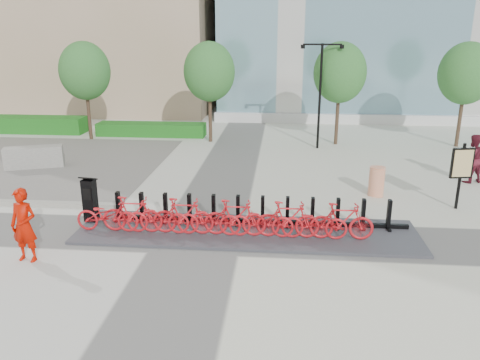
# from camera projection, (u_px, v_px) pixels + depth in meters

# --- Properties ---
(ground) EXTENTS (120.00, 120.00, 0.00)m
(ground) POSITION_uv_depth(u_px,v_px,m) (200.00, 236.00, 13.10)
(ground) COLOR beige
(gravel_patch) EXTENTS (14.00, 14.00, 0.00)m
(gravel_patch) POSITION_uv_depth(u_px,v_px,m) (3.00, 162.00, 20.61)
(gravel_patch) COLOR #64635E
(gravel_patch) RESTS_ON ground
(hedge_a) EXTENTS (10.00, 1.40, 0.90)m
(hedge_a) POSITION_uv_depth(u_px,v_px,m) (0.00, 124.00, 27.00)
(hedge_a) COLOR #1A771D
(hedge_a) RESTS_ON ground
(hedge_b) EXTENTS (6.00, 1.20, 0.70)m
(hedge_b) POSITION_uv_depth(u_px,v_px,m) (151.00, 129.00, 25.97)
(hedge_b) COLOR #1A771D
(hedge_b) RESTS_ON ground
(tree_0) EXTENTS (2.60, 2.60, 5.10)m
(tree_0) POSITION_uv_depth(u_px,v_px,m) (85.00, 71.00, 24.12)
(tree_0) COLOR #493127
(tree_0) RESTS_ON ground
(tree_1) EXTENTS (2.60, 2.60, 5.10)m
(tree_1) POSITION_uv_depth(u_px,v_px,m) (209.00, 72.00, 23.57)
(tree_1) COLOR #493127
(tree_1) RESTS_ON ground
(tree_2) EXTENTS (2.60, 2.60, 5.10)m
(tree_2) POSITION_uv_depth(u_px,v_px,m) (340.00, 73.00, 23.01)
(tree_2) COLOR #493127
(tree_2) RESTS_ON ground
(tree_3) EXTENTS (2.60, 2.60, 5.10)m
(tree_3) POSITION_uv_depth(u_px,v_px,m) (466.00, 74.00, 22.50)
(tree_3) COLOR #493127
(tree_3) RESTS_ON ground
(streetlamp) EXTENTS (2.00, 0.20, 5.00)m
(streetlamp) POSITION_uv_depth(u_px,v_px,m) (320.00, 84.00, 22.28)
(streetlamp) COLOR black
(streetlamp) RESTS_ON ground
(dock_pad) EXTENTS (9.60, 2.40, 0.08)m
(dock_pad) POSITION_uv_depth(u_px,v_px,m) (247.00, 232.00, 13.26)
(dock_pad) COLOR #3F3F46
(dock_pad) RESTS_ON ground
(dock_rail_posts) EXTENTS (8.02, 0.50, 0.85)m
(dock_rail_posts) POSITION_uv_depth(u_px,v_px,m) (250.00, 211.00, 13.57)
(dock_rail_posts) COLOR black
(dock_rail_posts) RESTS_ON dock_pad
(bike_0) EXTENTS (1.78, 0.62, 0.93)m
(bike_0) POSITION_uv_depth(u_px,v_px,m) (107.00, 215.00, 13.11)
(bike_0) COLOR red
(bike_0) RESTS_ON dock_pad
(bike_1) EXTENTS (1.72, 0.49, 1.04)m
(bike_1) POSITION_uv_depth(u_px,v_px,m) (132.00, 214.00, 13.03)
(bike_1) COLOR red
(bike_1) RESTS_ON dock_pad
(bike_2) EXTENTS (1.78, 0.62, 0.93)m
(bike_2) POSITION_uv_depth(u_px,v_px,m) (158.00, 217.00, 12.99)
(bike_2) COLOR red
(bike_2) RESTS_ON dock_pad
(bike_3) EXTENTS (1.72, 0.49, 1.04)m
(bike_3) POSITION_uv_depth(u_px,v_px,m) (183.00, 216.00, 12.91)
(bike_3) COLOR red
(bike_3) RESTS_ON dock_pad
(bike_4) EXTENTS (1.78, 0.62, 0.93)m
(bike_4) POSITION_uv_depth(u_px,v_px,m) (209.00, 219.00, 12.86)
(bike_4) COLOR red
(bike_4) RESTS_ON dock_pad
(bike_5) EXTENTS (1.72, 0.49, 1.04)m
(bike_5) POSITION_uv_depth(u_px,v_px,m) (235.00, 218.00, 12.79)
(bike_5) COLOR red
(bike_5) RESTS_ON dock_pad
(bike_6) EXTENTS (1.78, 0.62, 0.93)m
(bike_6) POSITION_uv_depth(u_px,v_px,m) (261.00, 220.00, 12.74)
(bike_6) COLOR red
(bike_6) RESTS_ON dock_pad
(bike_7) EXTENTS (1.72, 0.49, 1.04)m
(bike_7) POSITION_uv_depth(u_px,v_px,m) (288.00, 220.00, 12.66)
(bike_7) COLOR red
(bike_7) RESTS_ON dock_pad
(bike_8) EXTENTS (1.78, 0.62, 0.93)m
(bike_8) POSITION_uv_depth(u_px,v_px,m) (314.00, 222.00, 12.62)
(bike_8) COLOR red
(bike_8) RESTS_ON dock_pad
(bike_9) EXTENTS (1.72, 0.49, 1.04)m
(bike_9) POSITION_uv_depth(u_px,v_px,m) (342.00, 221.00, 12.54)
(bike_9) COLOR red
(bike_9) RESTS_ON dock_pad
(kiosk) EXTENTS (0.47, 0.41, 1.40)m
(kiosk) POSITION_uv_depth(u_px,v_px,m) (90.00, 199.00, 13.77)
(kiosk) COLOR black
(kiosk) RESTS_ON dock_pad
(worker_red) EXTENTS (0.73, 0.53, 1.87)m
(worker_red) POSITION_uv_depth(u_px,v_px,m) (24.00, 225.00, 11.42)
(worker_red) COLOR #B60F00
(worker_red) RESTS_ON ground
(pedestrian) EXTENTS (1.07, 0.94, 1.85)m
(pedestrian) POSITION_uv_depth(u_px,v_px,m) (472.00, 159.00, 17.58)
(pedestrian) COLOR maroon
(pedestrian) RESTS_ON ground
(construction_barrel) EXTENTS (0.61, 0.61, 1.03)m
(construction_barrel) POSITION_uv_depth(u_px,v_px,m) (377.00, 181.00, 16.24)
(construction_barrel) COLOR #F44800
(construction_barrel) RESTS_ON ground
(jersey_barrier) EXTENTS (2.40, 1.42, 0.90)m
(jersey_barrier) POSITION_uv_depth(u_px,v_px,m) (34.00, 157.00, 19.69)
(jersey_barrier) COLOR #A1A097
(jersey_barrier) RESTS_ON ground
(map_sign) EXTENTS (0.72, 0.24, 2.17)m
(map_sign) POSITION_uv_depth(u_px,v_px,m) (462.00, 166.00, 14.72)
(map_sign) COLOR black
(map_sign) RESTS_ON ground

